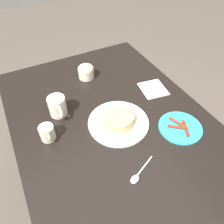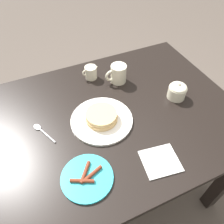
{
  "view_description": "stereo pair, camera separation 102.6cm",
  "coord_description": "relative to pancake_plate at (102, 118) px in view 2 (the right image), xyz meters",
  "views": [
    {
      "loc": [
        0.63,
        -0.33,
        1.54
      ],
      "look_at": [
        -0.02,
        0.01,
        0.8
      ],
      "focal_mm": 35.0,
      "sensor_mm": 36.0,
      "label": 1
    },
    {
      "loc": [
        0.26,
        0.63,
        1.55
      ],
      "look_at": [
        -0.02,
        0.01,
        0.8
      ],
      "focal_mm": 35.0,
      "sensor_mm": 36.0,
      "label": 2
    }
  ],
  "objects": [
    {
      "name": "pancake_plate",
      "position": [
        0.0,
        0.0,
        0.0
      ],
      "size": [
        0.29,
        0.29,
        0.05
      ],
      "color": "white",
      "rests_on": "dining_table"
    },
    {
      "name": "napkin",
      "position": [
        -0.13,
        0.29,
        -0.01
      ],
      "size": [
        0.16,
        0.15,
        0.01
      ],
      "color": "white",
      "rests_on": "dining_table"
    },
    {
      "name": "sugar_bowl",
      "position": [
        -0.41,
        0.01,
        0.02
      ],
      "size": [
        0.09,
        0.09,
        0.09
      ],
      "color": "beige",
      "rests_on": "dining_table"
    },
    {
      "name": "creamer_pitcher",
      "position": [
        -0.07,
        -0.32,
        0.02
      ],
      "size": [
        0.1,
        0.07,
        0.08
      ],
      "color": "beige",
      "rests_on": "dining_table"
    },
    {
      "name": "spoon",
      "position": [
        0.27,
        -0.06,
        -0.01
      ],
      "size": [
        0.08,
        0.14,
        0.01
      ],
      "color": "silver",
      "rests_on": "dining_table"
    },
    {
      "name": "dining_table",
      "position": [
        -0.04,
        -0.02,
        -0.15
      ],
      "size": [
        1.26,
        0.9,
        0.77
      ],
      "color": "black",
      "rests_on": "ground_plane"
    },
    {
      "name": "side_plate_bacon",
      "position": [
        0.16,
        0.24,
        -0.01
      ],
      "size": [
        0.2,
        0.2,
        0.02
      ],
      "color": "#2DADBC",
      "rests_on": "dining_table"
    },
    {
      "name": "ground_plane",
      "position": [
        -0.04,
        -0.02,
        -0.79
      ],
      "size": [
        8.0,
        8.0,
        0.0
      ],
      "primitive_type": "plane",
      "color": "#51473F"
    },
    {
      "name": "coffee_mug",
      "position": [
        -0.19,
        -0.23,
        0.03
      ],
      "size": [
        0.12,
        0.08,
        0.1
      ],
      "color": "beige",
      "rests_on": "dining_table"
    }
  ]
}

